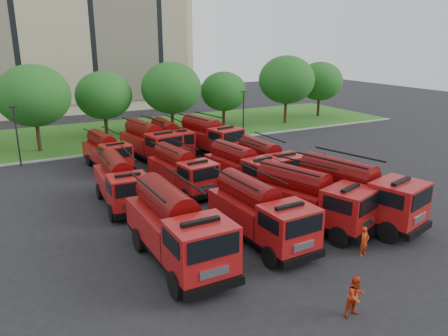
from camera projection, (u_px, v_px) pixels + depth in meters
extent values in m
plane|color=black|center=(218.00, 213.00, 27.23)|extent=(140.00, 140.00, 0.00)
cube|color=#285416|center=(112.00, 134.00, 49.15)|extent=(70.00, 16.00, 0.12)
cube|color=gray|center=(133.00, 150.00, 42.31)|extent=(70.00, 0.30, 0.14)
cube|color=#B8AF89|center=(81.00, 23.00, 65.02)|extent=(30.00, 14.00, 25.00)
cube|color=black|center=(92.00, 22.00, 59.03)|extent=(28.00, 0.15, 22.00)
cylinder|color=#382314|center=(39.00, 138.00, 41.34)|extent=(0.36, 0.36, 2.80)
ellipsoid|color=#164513|center=(33.00, 96.00, 40.20)|extent=(6.72, 6.72, 5.71)
cylinder|color=#382314|center=(106.00, 128.00, 46.67)|extent=(0.36, 0.36, 2.45)
ellipsoid|color=#164513|center=(104.00, 95.00, 45.67)|extent=(5.88, 5.88, 5.00)
cylinder|color=#382314|center=(173.00, 123.00, 48.54)|extent=(0.36, 0.36, 2.73)
ellipsoid|color=#164513|center=(171.00, 88.00, 47.42)|extent=(6.55, 6.55, 5.57)
cylinder|color=#382314|center=(224.00, 118.00, 52.62)|extent=(0.36, 0.36, 2.27)
ellipsoid|color=#164513|center=(224.00, 91.00, 51.69)|extent=(5.46, 5.46, 4.64)
cylinder|color=#382314|center=(285.00, 112.00, 54.89)|extent=(0.36, 0.36, 2.87)
ellipsoid|color=#164513|center=(287.00, 80.00, 53.72)|extent=(6.89, 6.89, 5.85)
cylinder|color=#382314|center=(318.00, 108.00, 59.79)|extent=(0.36, 0.36, 2.52)
ellipsoid|color=#164513|center=(320.00, 81.00, 58.77)|extent=(6.05, 6.05, 5.14)
cylinder|color=black|center=(17.00, 137.00, 36.49)|extent=(0.14, 0.14, 5.00)
cube|color=black|center=(13.00, 107.00, 35.76)|extent=(0.60, 0.25, 0.12)
cylinder|color=black|center=(243.00, 116.00, 46.45)|extent=(0.14, 0.14, 5.00)
cube|color=black|center=(244.00, 92.00, 45.72)|extent=(0.60, 0.25, 0.12)
cube|color=black|center=(177.00, 248.00, 21.22)|extent=(2.63, 7.77, 0.33)
cube|color=black|center=(215.00, 288.00, 17.95)|extent=(2.77, 0.31, 0.39)
cube|color=maroon|center=(201.00, 247.00, 18.64)|extent=(2.74, 2.46, 2.16)
cube|color=black|center=(214.00, 248.00, 17.46)|extent=(2.32, 0.08, 0.94)
cube|color=maroon|center=(167.00, 222.00, 21.98)|extent=(2.77, 5.12, 1.44)
cylinder|color=#510404|center=(166.00, 200.00, 21.65)|extent=(1.71, 4.66, 1.66)
cylinder|color=black|center=(176.00, 285.00, 18.25)|extent=(0.40, 1.22, 1.22)
cylinder|color=black|center=(229.00, 270.00, 19.43)|extent=(0.40, 1.22, 1.22)
cylinder|color=black|center=(139.00, 240.00, 22.33)|extent=(0.40, 1.22, 1.22)
cylinder|color=black|center=(185.00, 229.00, 23.51)|extent=(0.40, 1.22, 1.22)
cube|color=black|center=(259.00, 230.00, 23.36)|extent=(2.61, 7.17, 0.30)
cube|color=black|center=(303.00, 259.00, 20.41)|extent=(2.54, 0.35, 0.35)
cube|color=maroon|center=(289.00, 226.00, 21.03)|extent=(2.57, 2.32, 1.97)
cube|color=black|center=(305.00, 226.00, 19.96)|extent=(2.13, 0.14, 0.86)
cube|color=maroon|center=(248.00, 209.00, 24.04)|extent=(2.66, 4.75, 1.32)
cylinder|color=#510404|center=(248.00, 191.00, 23.73)|extent=(1.69, 4.31, 1.52)
cylinder|color=black|center=(271.00, 257.00, 20.65)|extent=(0.40, 1.13, 1.11)
cylinder|color=black|center=(309.00, 246.00, 21.78)|extent=(0.40, 1.13, 1.11)
cylinder|color=black|center=(223.00, 224.00, 24.32)|extent=(0.40, 1.13, 1.11)
cylinder|color=black|center=(258.00, 216.00, 25.45)|extent=(0.40, 1.13, 1.11)
cube|color=black|center=(308.00, 215.00, 25.32)|extent=(4.48, 7.59, 0.31)
cube|color=black|center=(367.00, 234.00, 22.91)|extent=(2.53, 1.04, 0.36)
cube|color=maroon|center=(349.00, 207.00, 23.35)|extent=(3.10, 2.93, 2.01)
cube|color=black|center=(370.00, 204.00, 22.45)|extent=(2.07, 0.72, 0.88)
cube|color=maroon|center=(293.00, 196.00, 25.84)|extent=(3.86, 5.29, 1.34)
cylinder|color=#510404|center=(294.00, 179.00, 25.52)|extent=(2.80, 4.59, 1.55)
cylinder|color=black|center=(339.00, 237.00, 22.76)|extent=(0.69, 1.19, 1.13)
cylinder|color=black|center=(361.00, 223.00, 24.39)|extent=(0.69, 1.19, 1.13)
cylinder|color=black|center=(270.00, 213.00, 25.76)|extent=(0.69, 1.19, 1.13)
cylinder|color=black|center=(294.00, 203.00, 27.40)|extent=(0.69, 1.19, 1.13)
cube|color=black|center=(353.00, 209.00, 25.99)|extent=(4.42, 8.12, 0.33)
cube|color=black|center=(419.00, 230.00, 23.25)|extent=(2.74, 0.97, 0.39)
cube|color=maroon|center=(399.00, 201.00, 23.77)|extent=(3.23, 3.04, 2.15)
cube|color=black|center=(423.00, 199.00, 22.76)|extent=(2.26, 0.64, 0.94)
cube|color=maroon|center=(337.00, 190.00, 26.58)|extent=(3.91, 5.60, 1.44)
cylinder|color=#510404|center=(338.00, 172.00, 26.24)|extent=(2.78, 4.91, 1.66)
cylinder|color=black|center=(388.00, 232.00, 23.18)|extent=(0.68, 1.27, 1.22)
cylinder|color=black|center=(410.00, 219.00, 24.83)|extent=(0.68, 1.27, 1.22)
cylinder|color=black|center=(313.00, 207.00, 26.58)|extent=(0.68, 1.27, 1.22)
cylinder|color=black|center=(337.00, 197.00, 28.24)|extent=(0.68, 1.27, 1.22)
cube|color=black|center=(121.00, 196.00, 28.49)|extent=(2.53, 6.76, 0.29)
cube|color=black|center=(134.00, 214.00, 25.58)|extent=(2.38, 0.36, 0.33)
cube|color=maroon|center=(129.00, 191.00, 26.21)|extent=(2.43, 2.21, 1.85)
cube|color=black|center=(133.00, 190.00, 25.16)|extent=(2.00, 0.15, 0.81)
cube|color=maroon|center=(117.00, 180.00, 29.18)|extent=(2.55, 4.49, 1.24)
cylinder|color=#510404|center=(116.00, 166.00, 28.89)|extent=(1.63, 4.06, 1.43)
cylinder|color=black|center=(112.00, 213.00, 25.93)|extent=(0.39, 1.06, 1.05)
cylinder|color=black|center=(148.00, 207.00, 26.83)|extent=(0.39, 1.06, 1.05)
cylinder|color=black|center=(100.00, 191.00, 29.55)|extent=(0.39, 1.06, 1.05)
cylinder|color=black|center=(132.00, 187.00, 30.45)|extent=(0.39, 1.06, 1.05)
cube|color=black|center=(182.00, 182.00, 31.19)|extent=(2.89, 6.67, 0.28)
cube|color=black|center=(207.00, 196.00, 28.64)|extent=(2.32, 0.51, 0.32)
cube|color=maroon|center=(198.00, 176.00, 29.15)|extent=(2.49, 2.29, 1.80)
cube|color=black|center=(206.00, 174.00, 28.23)|extent=(1.93, 0.28, 0.78)
cube|color=maroon|center=(175.00, 169.00, 31.77)|extent=(2.76, 4.48, 1.20)
cylinder|color=#510404|center=(174.00, 156.00, 31.49)|extent=(1.84, 4.01, 1.38)
cylinder|color=black|center=(186.00, 196.00, 28.75)|extent=(0.44, 1.05, 1.01)
cylinder|color=black|center=(213.00, 190.00, 29.92)|extent=(0.44, 1.05, 1.01)
cylinder|color=black|center=(158.00, 180.00, 31.93)|extent=(0.44, 1.05, 1.01)
cylinder|color=black|center=(183.00, 175.00, 33.10)|extent=(0.44, 1.05, 1.01)
cube|color=black|center=(242.00, 179.00, 31.82)|extent=(3.04, 6.80, 0.28)
cube|color=black|center=(273.00, 192.00, 29.26)|extent=(2.35, 0.55, 0.33)
cube|color=maroon|center=(262.00, 173.00, 29.78)|extent=(2.56, 2.36, 1.83)
cube|color=black|center=(273.00, 170.00, 28.85)|extent=(1.96, 0.32, 0.80)
cube|color=maroon|center=(233.00, 166.00, 32.41)|extent=(2.87, 4.59, 1.22)
cylinder|color=#510404|center=(233.00, 153.00, 32.12)|extent=(1.93, 4.09, 1.41)
cylinder|color=black|center=(252.00, 192.00, 29.36)|extent=(0.47, 1.07, 1.03)
cylinder|color=black|center=(275.00, 186.00, 30.58)|extent=(0.47, 1.07, 1.03)
cylinder|color=black|center=(216.00, 177.00, 32.55)|extent=(0.47, 1.07, 1.03)
cylinder|color=black|center=(239.00, 172.00, 33.77)|extent=(0.47, 1.07, 1.03)
cube|color=black|center=(267.00, 174.00, 32.96)|extent=(2.25, 6.67, 0.29)
cube|color=black|center=(294.00, 188.00, 30.14)|extent=(2.38, 0.26, 0.33)
cube|color=maroon|center=(286.00, 168.00, 30.74)|extent=(2.35, 2.11, 1.85)
cube|color=black|center=(295.00, 166.00, 29.72)|extent=(2.00, 0.07, 0.81)
cube|color=maroon|center=(260.00, 161.00, 33.62)|extent=(2.37, 4.39, 1.24)
cylinder|color=#510404|center=(260.00, 148.00, 33.33)|extent=(1.46, 4.00, 1.43)
cylinder|color=black|center=(274.00, 187.00, 30.41)|extent=(0.34, 1.05, 1.05)
cylinder|color=black|center=(299.00, 182.00, 31.42)|extent=(0.34, 1.05, 1.05)
cylinder|color=black|center=(243.00, 171.00, 33.92)|extent=(0.34, 1.05, 1.05)
cylinder|color=black|center=(266.00, 168.00, 34.93)|extent=(0.34, 1.05, 1.05)
cube|color=black|center=(107.00, 161.00, 36.42)|extent=(2.75, 6.41, 0.27)
cube|color=black|center=(122.00, 171.00, 33.96)|extent=(2.23, 0.48, 0.31)
cube|color=maroon|center=(116.00, 155.00, 34.46)|extent=(2.39, 2.19, 1.73)
cube|color=black|center=(121.00, 153.00, 33.56)|extent=(1.86, 0.26, 0.75)
cube|color=maroon|center=(103.00, 151.00, 36.98)|extent=(2.63, 4.31, 1.15)
cylinder|color=#510404|center=(102.00, 140.00, 36.71)|extent=(1.75, 3.86, 1.33)
cylinder|color=black|center=(105.00, 171.00, 34.08)|extent=(0.42, 1.01, 0.98)
cylinder|color=black|center=(130.00, 167.00, 35.19)|extent=(0.42, 1.01, 0.98)
cylinder|color=black|center=(89.00, 160.00, 37.14)|extent=(0.42, 1.01, 0.98)
cylinder|color=black|center=(112.00, 157.00, 38.26)|extent=(0.42, 1.01, 0.98)
cube|color=black|center=(150.00, 153.00, 38.69)|extent=(3.49, 7.52, 0.31)
cube|color=black|center=(172.00, 163.00, 35.91)|extent=(2.59, 0.66, 0.36)
cube|color=maroon|center=(164.00, 146.00, 36.47)|extent=(2.86, 2.65, 2.02)
cube|color=black|center=(171.00, 143.00, 35.45)|extent=(2.15, 0.39, 0.88)
cube|color=maroon|center=(144.00, 142.00, 39.32)|extent=(3.25, 5.10, 1.34)
cylinder|color=#510404|center=(143.00, 130.00, 39.00)|extent=(2.22, 4.53, 1.55)
cylinder|color=black|center=(153.00, 163.00, 35.98)|extent=(0.54, 1.18, 1.14)
cylinder|color=black|center=(178.00, 158.00, 37.36)|extent=(0.54, 1.18, 1.14)
cylinder|color=black|center=(129.00, 152.00, 39.45)|extent=(0.54, 1.18, 1.14)
cylinder|color=black|center=(152.00, 148.00, 40.83)|extent=(0.54, 1.18, 1.14)
cube|color=black|center=(170.00, 149.00, 40.41)|extent=(2.31, 6.78, 0.29)
cube|color=black|center=(184.00, 158.00, 37.52)|extent=(2.41, 0.28, 0.34)
cube|color=maroon|center=(179.00, 142.00, 38.13)|extent=(2.39, 2.15, 1.88)
cube|color=black|center=(183.00, 140.00, 37.09)|extent=(2.02, 0.08, 0.82)
cube|color=maroon|center=(165.00, 138.00, 41.09)|extent=(2.42, 4.47, 1.25)
cylinder|color=#510404|center=(165.00, 128.00, 40.79)|extent=(1.50, 4.07, 1.45)
cylinder|color=black|center=(168.00, 157.00, 37.82)|extent=(0.35, 1.06, 1.06)
cylinder|color=black|center=(191.00, 154.00, 38.80)|extent=(0.35, 1.06, 1.06)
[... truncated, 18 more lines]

